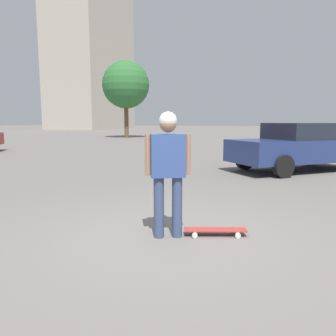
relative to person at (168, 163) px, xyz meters
name	(u,v)px	position (x,y,z in m)	size (l,w,h in m)	color
ground_plane	(168,237)	(0.00, 0.00, -0.99)	(220.00, 220.00, 0.00)	slate
person	(168,163)	(0.00, 0.00, 0.00)	(0.38, 0.53, 1.64)	#38476B
skateboard	(215,230)	(-0.29, 0.57, -0.92)	(0.47, 0.84, 0.09)	#A5332D
car_parked_near	(299,146)	(-7.02, 1.53, -0.23)	(4.27, 4.30, 1.48)	navy
building_block_distant	(90,61)	(-52.70, -38.07, 12.48)	(15.99, 11.19, 26.93)	#B2A899
tree_distant	(126,85)	(-23.55, -13.79, 3.91)	(4.37, 4.37, 7.10)	brown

